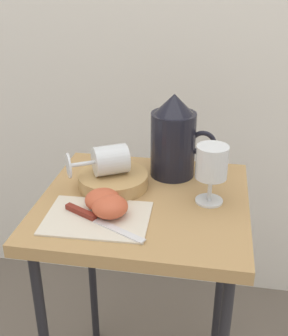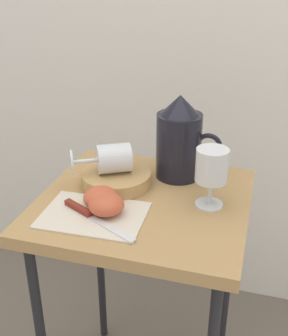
{
  "view_description": "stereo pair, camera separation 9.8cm",
  "coord_description": "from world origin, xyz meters",
  "px_view_note": "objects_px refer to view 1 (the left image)",
  "views": [
    {
      "loc": [
        0.15,
        -0.87,
        1.2
      ],
      "look_at": [
        0.0,
        0.0,
        0.77
      ],
      "focal_mm": 46.1,
      "sensor_mm": 36.0,
      "label": 1
    },
    {
      "loc": [
        0.25,
        -0.84,
        1.2
      ],
      "look_at": [
        0.0,
        0.0,
        0.77
      ],
      "focal_mm": 46.1,
      "sensor_mm": 36.0,
      "label": 2
    }
  ],
  "objects_px": {
    "basket_tray": "(113,180)",
    "pitcher": "(173,143)",
    "wine_glass_upright": "(212,165)",
    "apple_half_right": "(110,207)",
    "apple_half_left": "(103,200)",
    "knife": "(92,217)",
    "wine_glass_tipped_near": "(108,160)",
    "table": "(144,227)"
  },
  "relations": [
    {
      "from": "basket_tray",
      "to": "table",
      "type": "bearing_deg",
      "value": -28.39
    },
    {
      "from": "table",
      "to": "pitcher",
      "type": "bearing_deg",
      "value": 69.88
    },
    {
      "from": "apple_half_left",
      "to": "basket_tray",
      "type": "bearing_deg",
      "value": 91.44
    },
    {
      "from": "wine_glass_upright",
      "to": "wine_glass_tipped_near",
      "type": "xyz_separation_m",
      "value": [
        -0.25,
        0.03,
        -0.02
      ]
    },
    {
      "from": "pitcher",
      "to": "wine_glass_tipped_near",
      "type": "relative_size",
      "value": 1.36
    },
    {
      "from": "apple_half_right",
      "to": "table",
      "type": "bearing_deg",
      "value": 57.0
    },
    {
      "from": "basket_tray",
      "to": "pitcher",
      "type": "relative_size",
      "value": 0.79
    },
    {
      "from": "apple_half_right",
      "to": "wine_glass_tipped_near",
      "type": "bearing_deg",
      "value": 104.68
    },
    {
      "from": "apple_half_right",
      "to": "knife",
      "type": "height_order",
      "value": "apple_half_right"
    },
    {
      "from": "basket_tray",
      "to": "apple_half_left",
      "type": "relative_size",
      "value": 2.16
    },
    {
      "from": "wine_glass_upright",
      "to": "basket_tray",
      "type": "bearing_deg",
      "value": 171.89
    },
    {
      "from": "wine_glass_upright",
      "to": "apple_half_right",
      "type": "distance_m",
      "value": 0.24
    },
    {
      "from": "knife",
      "to": "pitcher",
      "type": "bearing_deg",
      "value": 60.17
    },
    {
      "from": "pitcher",
      "to": "knife",
      "type": "height_order",
      "value": "pitcher"
    },
    {
      "from": "pitcher",
      "to": "wine_glass_upright",
      "type": "height_order",
      "value": "pitcher"
    },
    {
      "from": "basket_tray",
      "to": "wine_glass_tipped_near",
      "type": "xyz_separation_m",
      "value": [
        -0.01,
        0.0,
        0.05
      ]
    },
    {
      "from": "wine_glass_tipped_near",
      "to": "apple_half_right",
      "type": "xyz_separation_m",
      "value": [
        0.04,
        -0.14,
        -0.05
      ]
    },
    {
      "from": "wine_glass_upright",
      "to": "table",
      "type": "bearing_deg",
      "value": -175.35
    },
    {
      "from": "apple_half_left",
      "to": "apple_half_right",
      "type": "bearing_deg",
      "value": -48.68
    },
    {
      "from": "wine_glass_upright",
      "to": "wine_glass_tipped_near",
      "type": "relative_size",
      "value": 0.88
    },
    {
      "from": "apple_half_left",
      "to": "wine_glass_upright",
      "type": "bearing_deg",
      "value": 18.24
    },
    {
      "from": "basket_tray",
      "to": "pitcher",
      "type": "bearing_deg",
      "value": 34.6
    },
    {
      "from": "apple_half_right",
      "to": "pitcher",
      "type": "bearing_deg",
      "value": 64.46
    },
    {
      "from": "pitcher",
      "to": "apple_half_right",
      "type": "xyz_separation_m",
      "value": [
        -0.11,
        -0.23,
        -0.06
      ]
    },
    {
      "from": "apple_half_left",
      "to": "knife",
      "type": "relative_size",
      "value": 0.4
    },
    {
      "from": "basket_tray",
      "to": "pitcher",
      "type": "distance_m",
      "value": 0.18
    },
    {
      "from": "table",
      "to": "wine_glass_tipped_near",
      "type": "distance_m",
      "value": 0.18
    },
    {
      "from": "wine_glass_tipped_near",
      "to": "apple_half_right",
      "type": "bearing_deg",
      "value": -75.32
    },
    {
      "from": "apple_half_left",
      "to": "apple_half_right",
      "type": "height_order",
      "value": "same"
    },
    {
      "from": "table",
      "to": "wine_glass_upright",
      "type": "bearing_deg",
      "value": 4.65
    },
    {
      "from": "apple_half_left",
      "to": "apple_half_right",
      "type": "xyz_separation_m",
      "value": [
        0.02,
        -0.03,
        0.0
      ]
    },
    {
      "from": "basket_tray",
      "to": "apple_half_right",
      "type": "relative_size",
      "value": 2.16
    },
    {
      "from": "apple_half_left",
      "to": "apple_half_right",
      "type": "relative_size",
      "value": 1.0
    },
    {
      "from": "table",
      "to": "knife",
      "type": "bearing_deg",
      "value": -129.69
    },
    {
      "from": "pitcher",
      "to": "knife",
      "type": "bearing_deg",
      "value": -119.83
    },
    {
      "from": "wine_glass_upright",
      "to": "wine_glass_tipped_near",
      "type": "bearing_deg",
      "value": 172.14
    },
    {
      "from": "wine_glass_upright",
      "to": "apple_half_right",
      "type": "bearing_deg",
      "value": -153.84
    },
    {
      "from": "wine_glass_upright",
      "to": "knife",
      "type": "xyz_separation_m",
      "value": [
        -0.24,
        -0.13,
        -0.08
      ]
    },
    {
      "from": "table",
      "to": "knife",
      "type": "relative_size",
      "value": 3.49
    },
    {
      "from": "wine_glass_tipped_near",
      "to": "basket_tray",
      "type": "bearing_deg",
      "value": -1.95
    },
    {
      "from": "pitcher",
      "to": "apple_half_right",
      "type": "height_order",
      "value": "pitcher"
    },
    {
      "from": "apple_half_left",
      "to": "knife",
      "type": "distance_m",
      "value": 0.05
    }
  ]
}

